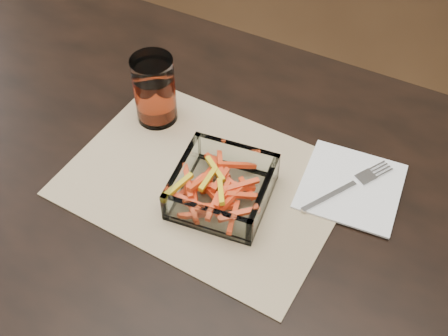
{
  "coord_description": "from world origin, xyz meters",
  "views": [
    {
      "loc": [
        0.29,
        -0.48,
        1.48
      ],
      "look_at": [
        0.01,
        0.06,
        0.78
      ],
      "focal_mm": 45.0,
      "sensor_mm": 36.0,
      "label": 1
    }
  ],
  "objects": [
    {
      "name": "tumbler",
      "position": [
        -0.17,
        0.13,
        0.81
      ],
      "size": [
        0.07,
        0.07,
        0.13
      ],
      "color": "white",
      "rests_on": "placemat"
    },
    {
      "name": "glass_bowl",
      "position": [
        0.02,
        0.02,
        0.78
      ],
      "size": [
        0.17,
        0.17,
        0.06
      ],
      "rotation": [
        0.0,
        0.0,
        0.13
      ],
      "color": "white",
      "rests_on": "placemat"
    },
    {
      "name": "placemat",
      "position": [
        -0.02,
        0.04,
        0.75
      ],
      "size": [
        0.47,
        0.35,
        0.0
      ],
      "primitive_type": "cube",
      "rotation": [
        0.0,
        0.0,
        -0.05
      ],
      "color": "tan",
      "rests_on": "dining_table"
    },
    {
      "name": "napkin",
      "position": [
        0.2,
        0.14,
        0.76
      ],
      "size": [
        0.17,
        0.17,
        0.0
      ],
      "primitive_type": "cube",
      "rotation": [
        0.0,
        0.0,
        0.09
      ],
      "color": "white",
      "rests_on": "placemat"
    },
    {
      "name": "fork",
      "position": [
        0.2,
        0.14,
        0.76
      ],
      "size": [
        0.11,
        0.17,
        0.0
      ],
      "rotation": [
        0.0,
        0.0,
        -0.54
      ],
      "color": "silver",
      "rests_on": "napkin"
    },
    {
      "name": "dining_table",
      "position": [
        0.0,
        0.0,
        0.66
      ],
      "size": [
        1.6,
        0.9,
        0.75
      ],
      "color": "black",
      "rests_on": "ground"
    }
  ]
}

